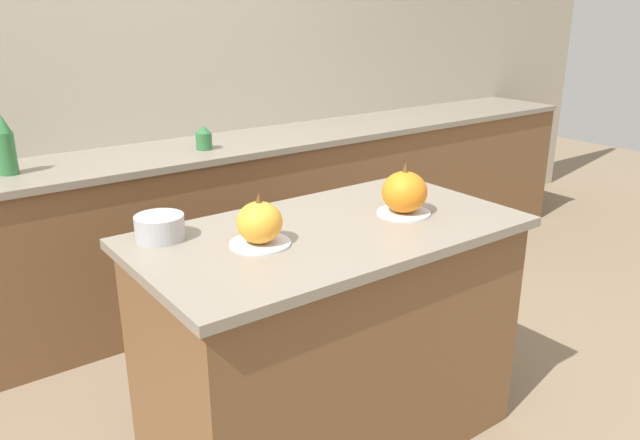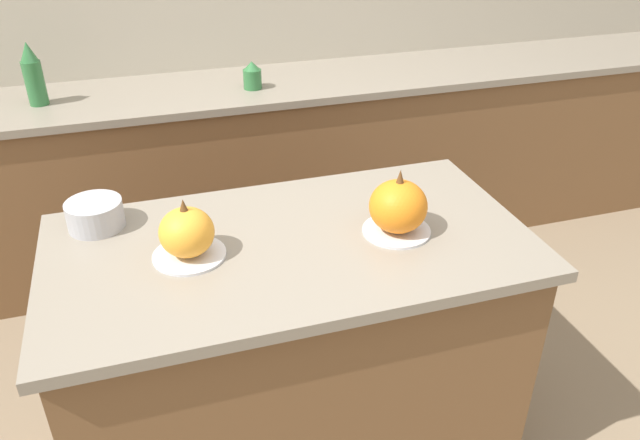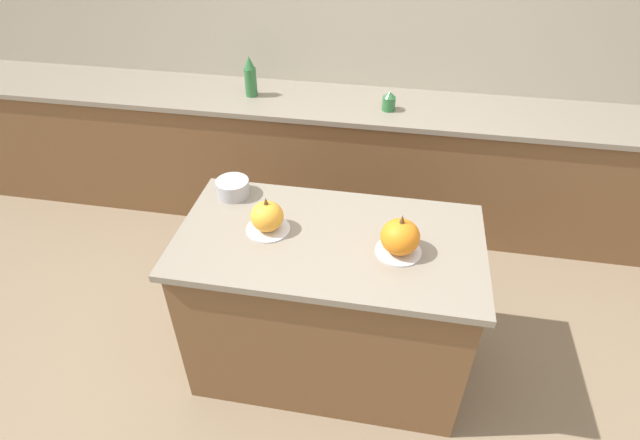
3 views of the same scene
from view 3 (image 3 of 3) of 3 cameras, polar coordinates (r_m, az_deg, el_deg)
The scene contains 9 objects.
ground_plane at distance 2.91m, azimuth 0.85°, elevation -15.69°, with size 12.00×12.00×0.00m, color #847056.
wall_back at distance 3.62m, azimuth 5.85°, elevation 20.13°, with size 8.00×0.06×2.50m.
kitchen_island at distance 2.56m, azimuth 0.94°, elevation -9.71°, with size 1.39×0.75×0.90m.
back_counter at distance 3.65m, azimuth 4.56°, elevation 6.63°, with size 6.00×0.60×0.91m.
pumpkin_cake_left at distance 2.27m, azimuth -6.06°, elevation 0.30°, with size 0.20×0.20×0.18m.
pumpkin_cake_right at distance 2.16m, azimuth 9.13°, elevation -2.01°, with size 0.20×0.20×0.20m.
bottle_tall at distance 3.52m, azimuth -7.97°, elevation 15.88°, with size 0.08×0.08×0.27m.
bottle_short at distance 3.34m, azimuth 7.89°, elevation 13.31°, with size 0.09×0.09×0.13m.
mixing_bowl at distance 2.54m, azimuth -9.94°, elevation 3.65°, with size 0.17×0.17×0.08m.
Camera 3 is at (0.26, -1.71, 2.34)m, focal length 28.00 mm.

